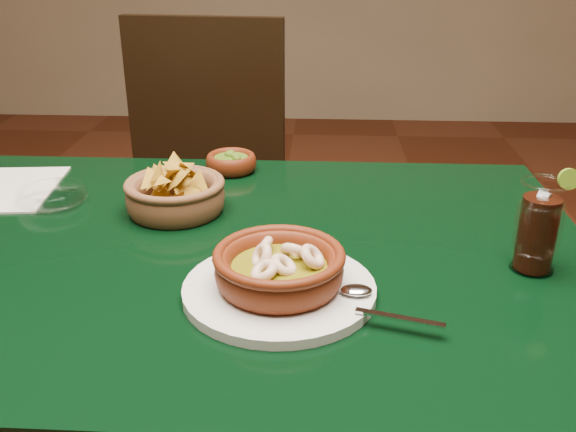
# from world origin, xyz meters

# --- Properties ---
(dining_table) EXTENTS (1.20, 0.80, 0.75)m
(dining_table) POSITION_xyz_m (0.00, 0.00, 0.65)
(dining_table) COLOR black
(dining_table) RESTS_ON ground
(dining_chair) EXTENTS (0.49, 0.49, 0.99)m
(dining_chair) POSITION_xyz_m (-0.15, 0.71, 0.54)
(dining_chair) COLOR black
(dining_chair) RESTS_ON ground
(shrimp_plate) EXTENTS (0.33, 0.25, 0.08)m
(shrimp_plate) POSITION_xyz_m (0.14, -0.14, 0.78)
(shrimp_plate) COLOR silver
(shrimp_plate) RESTS_ON dining_table
(chip_basket) EXTENTS (0.20, 0.20, 0.12)m
(chip_basket) POSITION_xyz_m (-0.06, 0.12, 0.78)
(chip_basket) COLOR brown
(chip_basket) RESTS_ON dining_table
(guacamole_ramekin) EXTENTS (0.12, 0.12, 0.04)m
(guacamole_ramekin) POSITION_xyz_m (0.01, 0.33, 0.77)
(guacamole_ramekin) COLOR #511A09
(guacamole_ramekin) RESTS_ON dining_table
(cola_drink) EXTENTS (0.13, 0.13, 0.15)m
(cola_drink) POSITION_xyz_m (0.48, -0.05, 0.81)
(cola_drink) COLOR white
(cola_drink) RESTS_ON dining_table
(glass_ashtray) EXTENTS (0.13, 0.13, 0.03)m
(glass_ashtray) POSITION_xyz_m (-0.28, 0.15, 0.76)
(glass_ashtray) COLOR white
(glass_ashtray) RESTS_ON dining_table
(paper_menu) EXTENTS (0.19, 0.24, 0.00)m
(paper_menu) POSITION_xyz_m (-0.39, 0.21, 0.75)
(paper_menu) COLOR beige
(paper_menu) RESTS_ON dining_table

